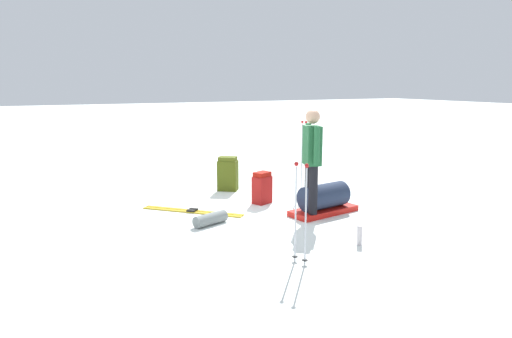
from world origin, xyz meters
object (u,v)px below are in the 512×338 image
at_px(backpack_large_dark, 262,188).
at_px(gear_sled, 324,200).
at_px(ski_pair_near, 192,211).
at_px(ski_poles_planted_far, 301,208).
at_px(thermos_bottle, 360,235).
at_px(skier_standing, 312,158).
at_px(ski_poles_planted_near, 304,153).
at_px(sleeping_mat_rolled, 210,219).
at_px(backpack_bright, 228,174).

relative_size(backpack_large_dark, gear_sled, 0.45).
xyz_separation_m(ski_pair_near, ski_poles_planted_far, (-2.68, -0.41, 0.66)).
bearing_deg(thermos_bottle, ski_poles_planted_far, 100.56).
relative_size(skier_standing, backpack_large_dark, 3.03).
distance_m(ski_poles_planted_near, gear_sled, 1.58).
relative_size(gear_sled, thermos_bottle, 4.75).
bearing_deg(ski_pair_near, backpack_large_dark, -90.41).
bearing_deg(ski_pair_near, gear_sled, -118.78).
bearing_deg(thermos_bottle, backpack_large_dark, 3.62).
xyz_separation_m(backpack_large_dark, thermos_bottle, (-2.48, -0.16, -0.14)).
xyz_separation_m(ski_poles_planted_near, ski_poles_planted_far, (-3.05, 1.96, -0.09)).
bearing_deg(thermos_bottle, ski_poles_planted_near, -17.95).
distance_m(skier_standing, sleeping_mat_rolled, 1.80).
bearing_deg(backpack_bright, gear_sled, -161.58).
xyz_separation_m(ski_pair_near, ski_poles_planted_near, (0.37, -2.37, 0.75)).
xyz_separation_m(ski_poles_planted_far, gear_sled, (1.65, -1.48, -0.45)).
bearing_deg(ski_pair_near, sleeping_mat_rolled, -179.08).
bearing_deg(ski_poles_planted_near, gear_sled, 160.87).
relative_size(ski_poles_planted_near, ski_poles_planted_far, 1.15).
height_order(ski_poles_planted_near, gear_sled, ski_poles_planted_near).
height_order(backpack_large_dark, ski_poles_planted_near, ski_poles_planted_near).
distance_m(ski_pair_near, sleeping_mat_rolled, 0.79).
xyz_separation_m(ski_pair_near, backpack_large_dark, (-0.01, -1.28, 0.26)).
bearing_deg(ski_poles_planted_far, gear_sled, -41.81).
distance_m(backpack_large_dark, ski_poles_planted_far, 2.84).
height_order(ski_pair_near, ski_poles_planted_near, ski_poles_planted_near).
distance_m(skier_standing, gear_sled, 0.81).
relative_size(ski_poles_planted_near, gear_sled, 1.12).
bearing_deg(skier_standing, sleeping_mat_rolled, 76.69).
height_order(gear_sled, thermos_bottle, gear_sled).
xyz_separation_m(ski_pair_near, sleeping_mat_rolled, (-0.79, -0.01, 0.08)).
bearing_deg(ski_poles_planted_near, thermos_bottle, 162.05).
bearing_deg(sleeping_mat_rolled, backpack_bright, -29.80).
bearing_deg(sleeping_mat_rolled, ski_poles_planted_near, -63.85).
distance_m(skier_standing, ski_poles_planted_near, 1.73).
relative_size(backpack_bright, ski_poles_planted_far, 0.56).
bearing_deg(thermos_bottle, backpack_bright, 4.64).
height_order(ski_pair_near, gear_sled, gear_sled).
bearing_deg(sleeping_mat_rolled, backpack_large_dark, -58.46).
bearing_deg(backpack_large_dark, gear_sled, -149.77).
xyz_separation_m(gear_sled, sleeping_mat_rolled, (0.24, 1.87, -0.13)).
distance_m(backpack_bright, sleeping_mat_rolled, 2.29).
bearing_deg(ski_poles_planted_far, thermos_bottle, -79.44).
bearing_deg(ski_pair_near, ski_poles_planted_far, -171.39).
relative_size(ski_pair_near, sleeping_mat_rolled, 2.48).
bearing_deg(skier_standing, backpack_bright, 9.98).
bearing_deg(ski_poles_planted_far, backpack_bright, -10.79).
height_order(ski_poles_planted_far, gear_sled, ski_poles_planted_far).
distance_m(ski_pair_near, gear_sled, 2.16).
bearing_deg(ski_poles_planted_near, sleeping_mat_rolled, 116.15).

